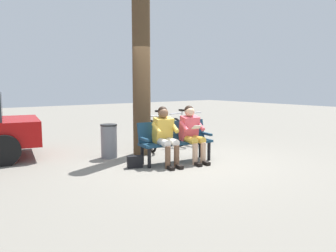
{
  "coord_description": "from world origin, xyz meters",
  "views": [
    {
      "loc": [
        4.47,
        5.41,
        1.66
      ],
      "look_at": [
        0.13,
        -0.37,
        0.75
      ],
      "focal_mm": 35.88,
      "sensor_mm": 36.0,
      "label": 1
    }
  ],
  "objects": [
    {
      "name": "bicycle_green",
      "position": [
        -0.92,
        -1.95,
        0.36
      ],
      "size": [
        0.56,
        1.65,
        0.94
      ],
      "rotation": [
        0.0,
        0.0,
        1.81
      ],
      "color": "black",
      "rests_on": "ground"
    },
    {
      "name": "person_companion",
      "position": [
        0.45,
        -0.04,
        0.66
      ],
      "size": [
        0.53,
        0.8,
        1.2
      ],
      "rotation": [
        0.0,
        0.0,
        -0.15
      ],
      "color": "gold",
      "rests_on": "ground"
    },
    {
      "name": "bench",
      "position": [
        0.12,
        -0.15,
        0.51
      ],
      "size": [
        1.65,
        0.71,
        0.87
      ],
      "rotation": [
        0.0,
        0.0,
        -0.15
      ],
      "color": "navy",
      "rests_on": "ground"
    },
    {
      "name": "litter_bin",
      "position": [
        1.07,
        -1.34,
        0.38
      ],
      "size": [
        0.38,
        0.38,
        0.76
      ],
      "color": "slate",
      "rests_on": "ground"
    },
    {
      "name": "handbag",
      "position": [
        1.07,
        -0.21,
        0.12
      ],
      "size": [
        0.33,
        0.24,
        0.24
      ],
      "primitive_type": "cube",
      "rotation": [
        0.0,
        0.0,
        -0.36
      ],
      "color": "black",
      "rests_on": "ground"
    },
    {
      "name": "bicycle_orange",
      "position": [
        -0.22,
        -1.73,
        0.36
      ],
      "size": [
        0.66,
        1.61,
        0.94
      ],
      "rotation": [
        0.0,
        0.0,
        1.24
      ],
      "color": "black",
      "rests_on": "ground"
    },
    {
      "name": "ground_plane",
      "position": [
        0.0,
        0.0,
        0.0
      ],
      "size": [
        40.0,
        40.0,
        0.0
      ],
      "primitive_type": "plane",
      "color": "slate"
    },
    {
      "name": "tree_trunk",
      "position": [
        0.24,
        -1.25,
        2.05
      ],
      "size": [
        0.42,
        0.42,
        4.11
      ],
      "primitive_type": "cylinder",
      "color": "#4C3823",
      "rests_on": "ground"
    },
    {
      "name": "bicycle_black",
      "position": [
        -1.6,
        -1.85,
        0.36
      ],
      "size": [
        0.48,
        1.68,
        0.94
      ],
      "rotation": [
        0.0,
        0.0,
        1.46
      ],
      "color": "black",
      "rests_on": "ground"
    },
    {
      "name": "person_reading",
      "position": [
        -0.18,
        0.05,
        0.66
      ],
      "size": [
        0.53,
        0.8,
        1.2
      ],
      "rotation": [
        0.0,
        0.0,
        -0.15
      ],
      "color": "#D84C59",
      "rests_on": "ground"
    }
  ]
}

